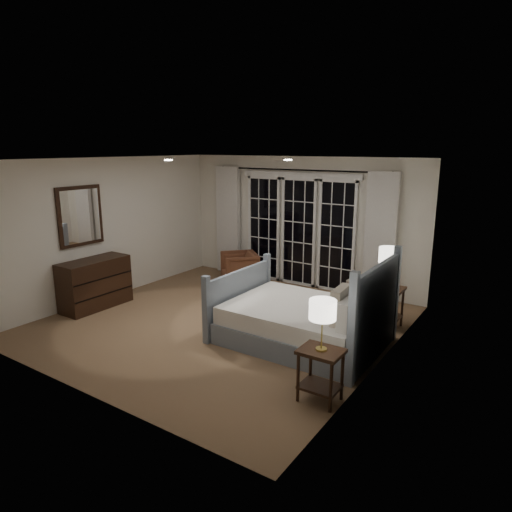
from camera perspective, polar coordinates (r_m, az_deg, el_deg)
The scene contains 20 objects.
floor at distance 7.22m, azimuth -4.30°, elevation -8.30°, with size 5.00×5.00×0.00m, color #866348.
ceiling at distance 6.70m, azimuth -4.69°, elevation 11.95°, with size 5.00×5.00×0.00m, color white.
wall_left at distance 8.60m, azimuth -17.75°, elevation 3.33°, with size 0.02×5.00×2.50m, color white.
wall_right at distance 5.70m, azimuth 15.74°, elevation -1.53°, with size 0.02×5.00×2.50m, color white.
wall_back at distance 8.92m, azimuth 5.48°, elevation 4.26°, with size 5.00×0.02×2.50m, color white.
wall_front at distance 5.19m, azimuth -21.79°, elevation -3.49°, with size 5.00×0.02×2.50m, color white.
french_doors at distance 8.91m, azimuth 5.33°, elevation 3.21°, with size 2.50×0.04×2.20m.
curtain_rod at distance 8.72m, azimuth 5.31°, elevation 10.67°, with size 0.03×0.03×3.50m, color black.
curtain_left at distance 9.71m, azimuth -3.50°, elevation 4.47°, with size 0.55×0.10×2.25m, color silver.
curtain_right at distance 8.19m, azimuth 15.29°, elevation 2.29°, with size 0.55×0.10×2.25m, color silver.
downlight_a at distance 6.75m, azimuth 4.01°, elevation 11.89°, with size 0.12×0.12×0.01m, color white.
downlight_b at distance 6.80m, azimuth -10.89°, elevation 11.70°, with size 0.12×0.12×0.01m, color white.
bed at distance 6.44m, azimuth 6.15°, elevation -8.02°, with size 2.17×1.56×1.26m.
nightstand_left at distance 5.05m, azimuth 8.07°, elevation -13.65°, with size 0.45×0.36×0.59m.
nightstand_right at distance 7.19m, azimuth 15.98°, elevation -5.39°, with size 0.48×0.39×0.63m.
lamp_left at distance 4.79m, azimuth 8.33°, elevation -6.75°, with size 0.29×0.29×0.55m.
lamp_right at distance 7.00m, azimuth 16.35°, elevation 0.05°, with size 0.32×0.32×0.61m.
armchair at distance 9.13m, azimuth -2.08°, elevation -1.48°, with size 0.67×0.69×0.63m, color brown.
dresser at distance 8.21m, azimuth -19.48°, elevation -3.26°, with size 0.50×1.18×0.83m.
mirror at distance 8.16m, azimuth -21.11°, elevation 4.68°, with size 0.05×0.85×1.00m.
Camera 1 is at (4.15, -5.26, 2.69)m, focal length 32.00 mm.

